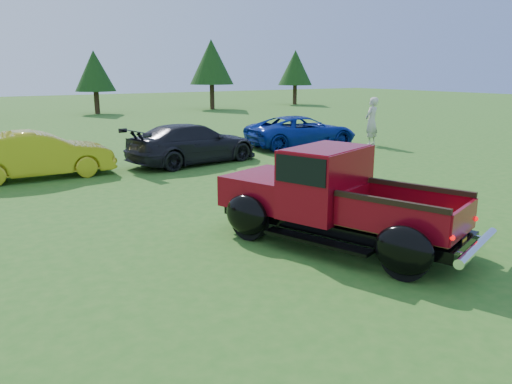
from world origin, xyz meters
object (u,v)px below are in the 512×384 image
Objects in this scene: tree_east at (211,62)px; show_car_blue at (302,132)px; show_car_grey at (193,144)px; tree_mid_right at (95,71)px; tree_far_east at (295,68)px; spectator at (371,122)px; show_car_yellow at (39,155)px; pickup_truck at (325,197)px.

show_car_blue is (-6.50, -20.04, -3.03)m from tree_east.
tree_east reaches higher than show_car_grey.
show_car_grey is 1.00× the size of show_car_blue.
tree_east is at bearing -3.18° from tree_mid_right.
show_car_grey reaches higher than show_car_blue.
tree_far_east reaches higher than tree_mid_right.
tree_east is at bearing -117.94° from spectator.
show_car_grey is at bearing 105.52° from show_car_blue.
show_car_blue is (10.00, 0.63, -0.04)m from show_car_yellow.
tree_far_east is at bearing -52.04° from show_car_grey.
tree_east is 24.17m from show_car_grey.
pickup_truck is at bearing -156.75° from show_car_yellow.
tree_mid_right is 9.04m from tree_east.
tree_mid_right is 2.23× the size of spectator.
tree_mid_right is 0.81× the size of tree_east.
pickup_truck is at bearing -97.94° from tree_mid_right.
show_car_blue is 2.95m from spectator.
show_car_grey is 7.93m from spectator.
spectator is (9.33, 8.08, 0.17)m from pickup_truck.
show_car_grey is at bearing 61.23° from pickup_truck.
tree_mid_right is 21.71m from show_car_grey.
show_car_blue is at bearing -41.48° from spectator.
show_car_yellow is 12.70m from spectator.
show_car_grey is (4.76, -0.25, -0.01)m from show_car_yellow.
show_car_grey is at bearing -19.91° from spectator.
tree_far_east reaches higher than show_car_yellow.
show_car_yellow is 4.77m from show_car_grey.
pickup_truck is 2.50× the size of spectator.
show_car_blue is (2.50, -20.54, -2.34)m from tree_mid_right.
tree_east is 26.61m from show_car_yellow.
pickup_truck is at bearing 161.82° from show_car_grey.
tree_far_east is at bearing 1.59° from tree_mid_right.
tree_mid_right is 0.89× the size of pickup_truck.
pickup_truck is 1.20× the size of show_car_yellow.
show_car_grey is at bearing -133.42° from tree_far_east.
show_car_grey is (-2.74, -21.41, -2.31)m from tree_mid_right.
pickup_truck is (-4.15, -29.79, -2.16)m from tree_mid_right.
tree_far_east is at bearing -30.38° from show_car_blue.
spectator is at bearing -107.75° from show_car_blue.
show_car_blue is (5.24, 0.88, -0.03)m from show_car_grey.
tree_mid_right is at bearing -94.31° from spectator.
tree_far_east is at bearing 6.34° from tree_east.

